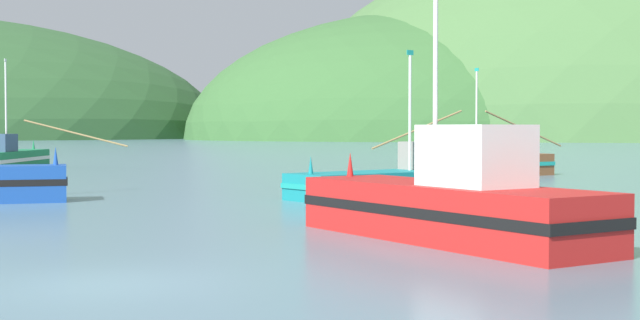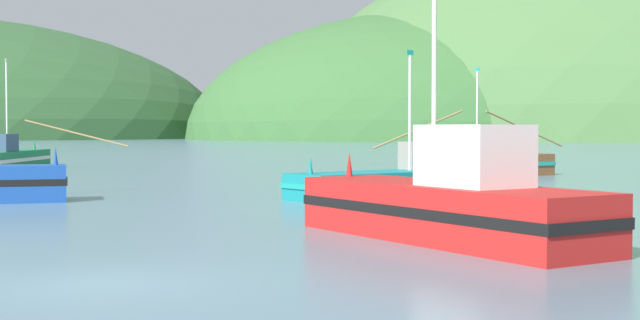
{
  "view_description": "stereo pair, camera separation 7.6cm",
  "coord_description": "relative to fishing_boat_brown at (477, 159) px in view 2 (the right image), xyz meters",
  "views": [
    {
      "loc": [
        5.15,
        -15.52,
        2.78
      ],
      "look_at": [
        1.93,
        23.6,
        1.4
      ],
      "focal_mm": 50.65,
      "sensor_mm": 36.0,
      "label": 1
    },
    {
      "loc": [
        5.22,
        -15.51,
        2.78
      ],
      "look_at": [
        1.93,
        23.6,
        1.4
      ],
      "focal_mm": 50.65,
      "sensor_mm": 36.0,
      "label": 2
    }
  ],
  "objects": [
    {
      "name": "hill_far_center",
      "position": [
        4.99,
        174.8,
        -0.81
      ],
      "size": [
        128.69,
        102.95,
        65.22
      ],
      "primitive_type": "ellipsoid",
      "color": "#386633",
      "rests_on": "ground"
    },
    {
      "name": "fishing_boat_teal",
      "position": [
        -4.35,
        -20.66,
        -0.12
      ],
      "size": [
        10.23,
        9.76,
        6.01
      ],
      "rotation": [
        0.0,
        0.0,
        3.89
      ],
      "color": "#147F84",
      "rests_on": "ground"
    },
    {
      "name": "ground_plane",
      "position": [
        -10.39,
        -42.88,
        -0.81
      ],
      "size": [
        600.0,
        600.0,
        0.0
      ],
      "primitive_type": "plane",
      "color": "slate"
    },
    {
      "name": "fishing_boat_red",
      "position": [
        -3.86,
        -36.08,
        0.1
      ],
      "size": [
        7.64,
        9.0,
        7.43
      ],
      "rotation": [
        0.0,
        0.0,
        2.21
      ],
      "color": "red",
      "rests_on": "ground"
    },
    {
      "name": "fishing_boat_brown",
      "position": [
        0.0,
        0.0,
        0.0
      ],
      "size": [
        12.88,
        10.87,
        6.64
      ],
      "rotation": [
        0.0,
        0.0,
        2.22
      ],
      "color": "brown",
      "rests_on": "ground"
    },
    {
      "name": "hill_mid_right",
      "position": [
        56.49,
        189.43,
        -0.81
      ],
      "size": [
        184.83,
        147.86,
        108.52
      ],
      "primitive_type": "ellipsoid",
      "color": "#47703D",
      "rests_on": "ground"
    },
    {
      "name": "fishing_boat_green",
      "position": [
        -30.6,
        -0.96,
        0.0
      ],
      "size": [
        15.65,
        11.43,
        7.33
      ],
      "rotation": [
        0.0,
        0.0,
        1.66
      ],
      "color": "#197A47",
      "rests_on": "ground"
    }
  ]
}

